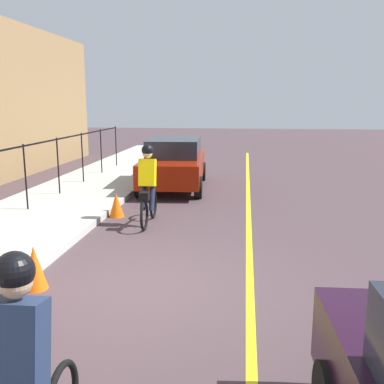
{
  "coord_description": "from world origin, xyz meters",
  "views": [
    {
      "loc": [
        -6.17,
        -1.48,
        2.75
      ],
      "look_at": [
        2.32,
        -0.46,
        1.0
      ],
      "focal_mm": 41.53,
      "sensor_mm": 36.0,
      "label": 1
    }
  ],
  "objects_px": {
    "cyclist_lead": "(148,185)",
    "parked_sedan_rear": "(174,162)",
    "traffic_cone_far": "(35,267)",
    "traffic_cone_near": "(116,205)"
  },
  "relations": [
    {
      "from": "cyclist_lead",
      "to": "traffic_cone_near",
      "type": "height_order",
      "value": "cyclist_lead"
    },
    {
      "from": "parked_sedan_rear",
      "to": "traffic_cone_near",
      "type": "height_order",
      "value": "parked_sedan_rear"
    },
    {
      "from": "cyclist_lead",
      "to": "traffic_cone_far",
      "type": "relative_size",
      "value": 2.72
    },
    {
      "from": "parked_sedan_rear",
      "to": "traffic_cone_near",
      "type": "relative_size",
      "value": 7.58
    },
    {
      "from": "traffic_cone_near",
      "to": "cyclist_lead",
      "type": "bearing_deg",
      "value": -123.73
    },
    {
      "from": "parked_sedan_rear",
      "to": "traffic_cone_near",
      "type": "bearing_deg",
      "value": -15.19
    },
    {
      "from": "cyclist_lead",
      "to": "parked_sedan_rear",
      "type": "height_order",
      "value": "cyclist_lead"
    },
    {
      "from": "cyclist_lead",
      "to": "traffic_cone_near",
      "type": "relative_size",
      "value": 3.08
    },
    {
      "from": "cyclist_lead",
      "to": "traffic_cone_near",
      "type": "bearing_deg",
      "value": 55.27
    },
    {
      "from": "parked_sedan_rear",
      "to": "traffic_cone_far",
      "type": "relative_size",
      "value": 6.7
    }
  ]
}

